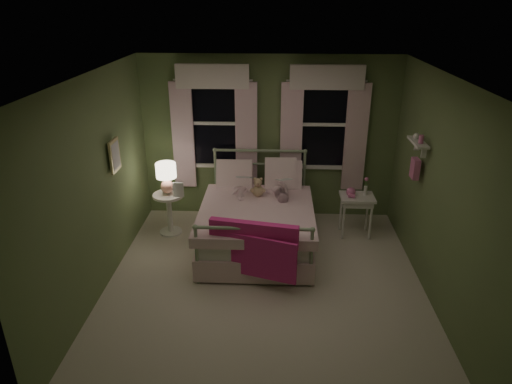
{
  "coord_description": "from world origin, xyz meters",
  "views": [
    {
      "loc": [
        0.11,
        -4.86,
        3.38
      ],
      "look_at": [
        -0.14,
        0.66,
        1.0
      ],
      "focal_mm": 32.0,
      "sensor_mm": 36.0,
      "label": 1
    }
  ],
  "objects_px": {
    "teddy_bear": "(258,188)",
    "nightstand_left": "(169,208)",
    "table_lamp": "(166,175)",
    "child_left": "(240,176)",
    "nightstand_right": "(357,202)",
    "bed": "(257,222)",
    "child_right": "(277,174)"
  },
  "relations": [
    {
      "from": "table_lamp",
      "to": "nightstand_right",
      "type": "relative_size",
      "value": 0.73
    },
    {
      "from": "nightstand_left",
      "to": "nightstand_right",
      "type": "distance_m",
      "value": 2.83
    },
    {
      "from": "bed",
      "to": "teddy_bear",
      "type": "height_order",
      "value": "bed"
    },
    {
      "from": "child_right",
      "to": "teddy_bear",
      "type": "bearing_deg",
      "value": 17.37
    },
    {
      "from": "bed",
      "to": "child_right",
      "type": "height_order",
      "value": "child_right"
    },
    {
      "from": "child_right",
      "to": "nightstand_left",
      "type": "distance_m",
      "value": 1.73
    },
    {
      "from": "child_right",
      "to": "nightstand_right",
      "type": "distance_m",
      "value": 1.27
    },
    {
      "from": "child_right",
      "to": "nightstand_left",
      "type": "xyz_separation_m",
      "value": [
        -1.63,
        -0.1,
        -0.55
      ]
    },
    {
      "from": "bed",
      "to": "child_left",
      "type": "relative_size",
      "value": 2.86
    },
    {
      "from": "child_left",
      "to": "nightstand_right",
      "type": "xyz_separation_m",
      "value": [
        1.75,
        -0.04,
        -0.38
      ]
    },
    {
      "from": "child_right",
      "to": "nightstand_right",
      "type": "bearing_deg",
      "value": 166.07
    },
    {
      "from": "table_lamp",
      "to": "nightstand_right",
      "type": "distance_m",
      "value": 2.86
    },
    {
      "from": "table_lamp",
      "to": "nightstand_right",
      "type": "xyz_separation_m",
      "value": [
        2.83,
        0.06,
        -0.4
      ]
    },
    {
      "from": "nightstand_left",
      "to": "table_lamp",
      "type": "xyz_separation_m",
      "value": [
        0.0,
        0.0,
        0.54
      ]
    },
    {
      "from": "teddy_bear",
      "to": "table_lamp",
      "type": "xyz_separation_m",
      "value": [
        -1.35,
        0.06,
        0.16
      ]
    },
    {
      "from": "teddy_bear",
      "to": "nightstand_left",
      "type": "height_order",
      "value": "teddy_bear"
    },
    {
      "from": "child_left",
      "to": "table_lamp",
      "type": "xyz_separation_m",
      "value": [
        -1.07,
        -0.1,
        0.03
      ]
    },
    {
      "from": "bed",
      "to": "nightstand_left",
      "type": "bearing_deg",
      "value": 166.2
    },
    {
      "from": "bed",
      "to": "teddy_bear",
      "type": "relative_size",
      "value": 6.71
    },
    {
      "from": "table_lamp",
      "to": "nightstand_right",
      "type": "bearing_deg",
      "value": 1.24
    },
    {
      "from": "child_left",
      "to": "child_right",
      "type": "height_order",
      "value": "child_right"
    },
    {
      "from": "child_right",
      "to": "teddy_bear",
      "type": "height_order",
      "value": "child_right"
    },
    {
      "from": "bed",
      "to": "nightstand_right",
      "type": "bearing_deg",
      "value": 15.05
    },
    {
      "from": "child_right",
      "to": "teddy_bear",
      "type": "relative_size",
      "value": 2.62
    },
    {
      "from": "teddy_bear",
      "to": "child_right",
      "type": "bearing_deg",
      "value": 29.5
    },
    {
      "from": "bed",
      "to": "child_right",
      "type": "distance_m",
      "value": 0.78
    },
    {
      "from": "child_right",
      "to": "nightstand_right",
      "type": "height_order",
      "value": "child_right"
    },
    {
      "from": "child_left",
      "to": "table_lamp",
      "type": "distance_m",
      "value": 1.08
    },
    {
      "from": "table_lamp",
      "to": "nightstand_right",
      "type": "height_order",
      "value": "table_lamp"
    },
    {
      "from": "child_right",
      "to": "nightstand_left",
      "type": "relative_size",
      "value": 1.22
    },
    {
      "from": "child_left",
      "to": "nightstand_right",
      "type": "height_order",
      "value": "child_left"
    },
    {
      "from": "bed",
      "to": "nightstand_right",
      "type": "height_order",
      "value": "bed"
    }
  ]
}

